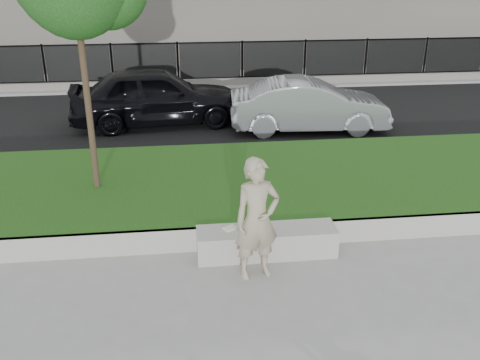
{
  "coord_description": "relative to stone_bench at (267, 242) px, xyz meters",
  "views": [
    {
      "loc": [
        -0.65,
        -6.36,
        4.36
      ],
      "look_at": [
        0.24,
        1.2,
        1.11
      ],
      "focal_mm": 40.0,
      "sensor_mm": 36.0,
      "label": 1
    }
  ],
  "objects": [
    {
      "name": "ground",
      "position": [
        -0.61,
        -0.8,
        -0.22
      ],
      "size": [
        90.0,
        90.0,
        0.0
      ],
      "primitive_type": "plane",
      "color": "gray",
      "rests_on": "ground"
    },
    {
      "name": "grass_bank",
      "position": [
        -0.61,
        2.2,
        -0.02
      ],
      "size": [
        34.0,
        4.0,
        0.4
      ],
      "primitive_type": "cube",
      "color": "#12350D",
      "rests_on": "ground"
    },
    {
      "name": "grass_kerb",
      "position": [
        -0.61,
        0.24,
        -0.02
      ],
      "size": [
        34.0,
        0.08,
        0.4
      ],
      "primitive_type": "cube",
      "color": "#ADA9A1",
      "rests_on": "ground"
    },
    {
      "name": "street",
      "position": [
        -0.61,
        7.7,
        -0.2
      ],
      "size": [
        34.0,
        7.0,
        0.04
      ],
      "primitive_type": "cube",
      "color": "black",
      "rests_on": "ground"
    },
    {
      "name": "far_pavement",
      "position": [
        -0.61,
        12.2,
        -0.16
      ],
      "size": [
        34.0,
        3.0,
        0.12
      ],
      "primitive_type": "cube",
      "color": "gray",
      "rests_on": "ground"
    },
    {
      "name": "iron_fence",
      "position": [
        -0.61,
        11.2,
        0.32
      ],
      "size": [
        32.0,
        0.3,
        1.5
      ],
      "color": "slate",
      "rests_on": "far_pavement"
    },
    {
      "name": "stone_bench",
      "position": [
        0.0,
        0.0,
        0.0
      ],
      "size": [
        2.16,
        0.54,
        0.44
      ],
      "primitive_type": "cube",
      "color": "#ADA9A1",
      "rests_on": "ground"
    },
    {
      "name": "man",
      "position": [
        -0.24,
        -0.55,
        0.69
      ],
      "size": [
        0.74,
        0.57,
        1.82
      ],
      "primitive_type": "imported",
      "rotation": [
        0.0,
        0.0,
        0.23
      ],
      "color": "tan",
      "rests_on": "ground"
    },
    {
      "name": "book",
      "position": [
        -0.56,
        0.08,
        0.23
      ],
      "size": [
        0.24,
        0.22,
        0.02
      ],
      "primitive_type": "cube",
      "rotation": [
        0.0,
        0.0,
        0.53
      ],
      "color": "white",
      "rests_on": "stone_bench"
    },
    {
      "name": "car_dark",
      "position": [
        -1.84,
        7.07,
        0.6
      ],
      "size": [
        4.71,
        2.24,
        1.56
      ],
      "primitive_type": "imported",
      "rotation": [
        0.0,
        0.0,
        1.66
      ],
      "color": "black",
      "rests_on": "street"
    },
    {
      "name": "car_silver",
      "position": [
        2.1,
        6.04,
        0.49
      ],
      "size": [
        4.16,
        1.68,
        1.34
      ],
      "primitive_type": "imported",
      "rotation": [
        0.0,
        0.0,
        1.5
      ],
      "color": "#9C9EA4",
      "rests_on": "street"
    }
  ]
}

